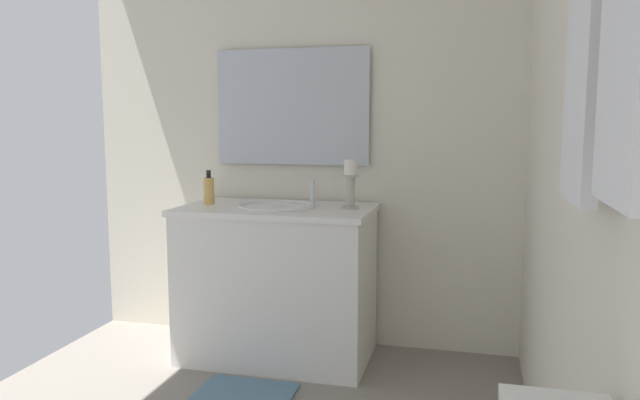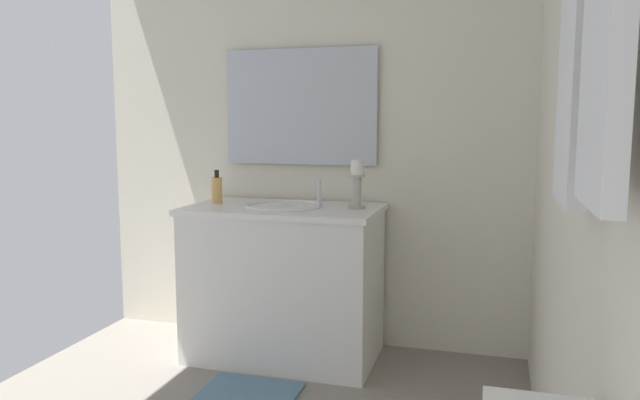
{
  "view_description": "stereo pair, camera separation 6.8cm",
  "coord_description": "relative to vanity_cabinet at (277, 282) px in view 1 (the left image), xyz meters",
  "views": [
    {
      "loc": [
        1.77,
        0.94,
        1.23
      ],
      "look_at": [
        -0.18,
        0.45,
        0.97
      ],
      "focal_mm": 34.0,
      "sensor_mm": 36.0,
      "label": 1
    },
    {
      "loc": [
        1.76,
        1.01,
        1.23
      ],
      "look_at": [
        -0.18,
        0.45,
        0.97
      ],
      "focal_mm": 34.0,
      "sensor_mm": 36.0,
      "label": 2
    }
  ],
  "objects": [
    {
      "name": "wall_back",
      "position": [
        1.16,
        1.26,
        0.82
      ],
      "size": [
        2.97,
        0.04,
        2.45
      ],
      "primitive_type": "cube",
      "color": "silver",
      "rests_on": "ground"
    },
    {
      "name": "wall_left",
      "position": [
        -0.32,
        0.03,
        0.82
      ],
      "size": [
        0.04,
        2.45,
        2.45
      ],
      "primitive_type": "cube",
      "color": "silver",
      "rests_on": "ground"
    },
    {
      "name": "vanity_cabinet",
      "position": [
        0.0,
        0.0,
        0.0
      ],
      "size": [
        0.58,
        1.0,
        0.8
      ],
      "color": "white",
      "rests_on": "ground"
    },
    {
      "name": "sink_basin",
      "position": [
        0.0,
        0.0,
        0.36
      ],
      "size": [
        0.4,
        0.4,
        0.24
      ],
      "color": "white",
      "rests_on": "vanity_cabinet"
    },
    {
      "name": "mirror",
      "position": [
        -0.28,
        0.0,
        0.91
      ],
      "size": [
        0.02,
        0.86,
        0.63
      ],
      "primitive_type": "cube",
      "color": "silver"
    },
    {
      "name": "candle_holder_tall",
      "position": [
        -0.03,
        0.38,
        0.53
      ],
      "size": [
        0.09,
        0.09,
        0.24
      ],
      "color": "#B7B2A5",
      "rests_on": "vanity_cabinet"
    },
    {
      "name": "soap_bottle",
      "position": [
        -0.01,
        -0.38,
        0.47
      ],
      "size": [
        0.06,
        0.06,
        0.18
      ],
      "color": "#E5B259",
      "rests_on": "vanity_cabinet"
    },
    {
      "name": "towel_near_vanity",
      "position": [
        1.62,
        1.18,
        0.9
      ],
      "size": [
        0.28,
        0.03,
        0.45
      ],
      "primitive_type": "cube",
      "color": "white",
      "rests_on": "towel_bar"
    },
    {
      "name": "towel_center",
      "position": [
        1.99,
        1.18,
        0.92
      ],
      "size": [
        0.26,
        0.03,
        0.41
      ],
      "primitive_type": "cube",
      "color": "white",
      "rests_on": "towel_bar"
    }
  ]
}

